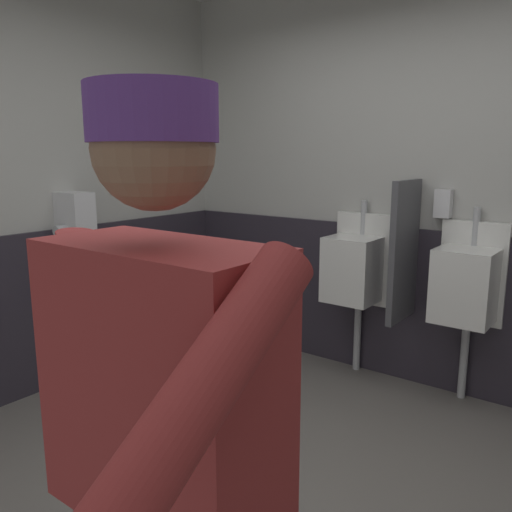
{
  "coord_description": "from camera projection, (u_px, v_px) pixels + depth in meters",
  "views": [
    {
      "loc": [
        1.16,
        -1.64,
        1.56
      ],
      "look_at": [
        0.22,
        -0.39,
        1.25
      ],
      "focal_mm": 36.38,
      "sensor_mm": 36.0,
      "label": 1
    }
  ],
  "objects": [
    {
      "name": "wall_left",
      "position": [
        5.0,
        182.0,
        3.19
      ],
      "size": [
        0.12,
        4.08,
        2.78
      ],
      "primitive_type": "cube",
      "color": "#B2B2AD",
      "rests_on": "ground_plane"
    },
    {
      "name": "privacy_divider_panel",
      "position": [
        404.0,
        251.0,
        3.29
      ],
      "size": [
        0.04,
        0.4,
        0.9
      ],
      "primitive_type": "cube",
      "color": "#4C4C51"
    },
    {
      "name": "soap_dispenser",
      "position": [
        443.0,
        204.0,
        3.29
      ],
      "size": [
        0.1,
        0.07,
        0.18
      ],
      "primitive_type": "cube",
      "color": "silver"
    },
    {
      "name": "urinal_middle",
      "position": [
        466.0,
        284.0,
        3.16
      ],
      "size": [
        0.4,
        0.34,
        1.24
      ],
      "color": "white",
      "rests_on": "ground_plane"
    },
    {
      "name": "wainscot_band_back",
      "position": [
        417.0,
        307.0,
        3.52
      ],
      "size": [
        3.9,
        0.03,
        1.07
      ],
      "primitive_type": "cube",
      "color": "#2D2833",
      "rests_on": "ground_plane"
    },
    {
      "name": "person",
      "position": [
        162.0,
        437.0,
        1.04
      ],
      "size": [
        0.71,
        0.6,
        1.68
      ],
      "color": "#2D3342",
      "rests_on": "ground_plane"
    },
    {
      "name": "wall_back",
      "position": [
        429.0,
        180.0,
        3.42
      ],
      "size": [
        4.5,
        0.12,
        2.78
      ],
      "primitive_type": "cube",
      "color": "#B2B2AD",
      "rests_on": "ground_plane"
    },
    {
      "name": "hand_dryer",
      "position": [
        74.0,
        214.0,
        3.4
      ],
      "size": [
        0.24,
        0.23,
        0.28
      ],
      "color": "silver"
    },
    {
      "name": "urinal_left",
      "position": [
        354.0,
        268.0,
        3.6
      ],
      "size": [
        0.4,
        0.34,
        1.24
      ],
      "color": "white",
      "rests_on": "ground_plane"
    },
    {
      "name": "wainscot_band_left",
      "position": [
        24.0,
        317.0,
        3.32
      ],
      "size": [
        0.03,
        3.48,
        1.07
      ],
      "primitive_type": "cube",
      "color": "#2D2833",
      "rests_on": "ground_plane"
    }
  ]
}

